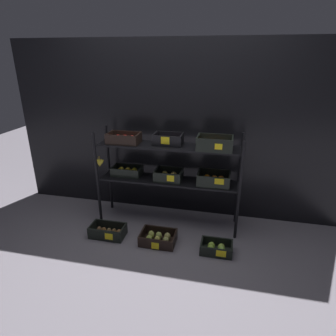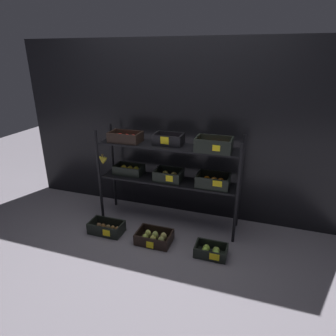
% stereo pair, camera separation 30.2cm
% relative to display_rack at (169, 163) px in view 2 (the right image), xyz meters
% --- Properties ---
extents(ground_plane, '(10.00, 10.00, 0.00)m').
position_rel_display_rack_xyz_m(ground_plane, '(-0.01, 0.00, -0.75)').
color(ground_plane, slate).
extents(storefront_wall, '(3.97, 0.12, 2.05)m').
position_rel_display_rack_xyz_m(storefront_wall, '(-0.01, 0.37, 0.27)').
color(storefront_wall, black).
rests_on(storefront_wall, ground_plane).
extents(display_rack, '(1.69, 0.37, 1.09)m').
position_rel_display_rack_xyz_m(display_rack, '(0.00, 0.00, 0.00)').
color(display_rack, black).
rests_on(display_rack, ground_plane).
extents(crate_ground_kiwi, '(0.38, 0.22, 0.13)m').
position_rel_display_rack_xyz_m(crate_ground_kiwi, '(-0.59, -0.44, -0.70)').
color(crate_ground_kiwi, black).
rests_on(crate_ground_kiwi, ground_plane).
extents(crate_ground_pear, '(0.37, 0.27, 0.12)m').
position_rel_display_rack_xyz_m(crate_ground_pear, '(-0.02, -0.44, -0.70)').
color(crate_ground_pear, black).
rests_on(crate_ground_pear, ground_plane).
extents(crate_ground_apple_green, '(0.32, 0.21, 0.11)m').
position_rel_display_rack_xyz_m(crate_ground_apple_green, '(0.59, -0.46, -0.70)').
color(crate_ground_apple_green, black).
rests_on(crate_ground_apple_green, ground_plane).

